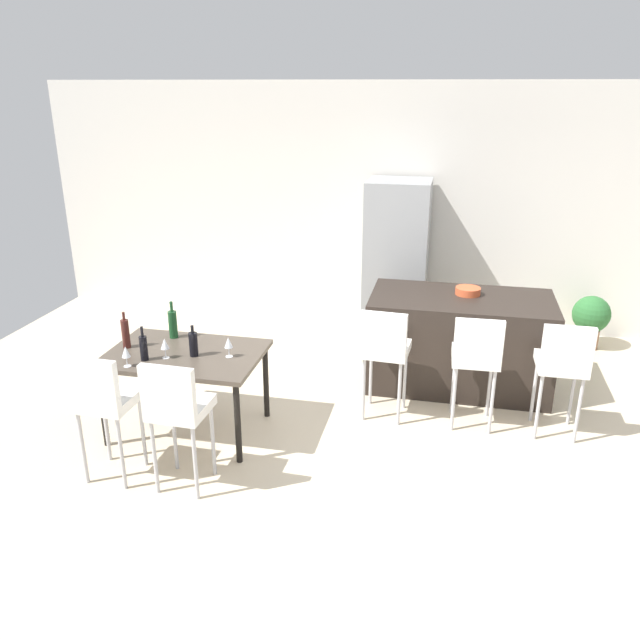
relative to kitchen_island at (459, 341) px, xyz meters
The scene contains 19 objects.
ground_plane 1.25m from the kitchen_island, 105.49° to the right, with size 10.00×10.00×0.00m, color beige.
back_wall 2.01m from the kitchen_island, 100.30° to the left, with size 10.00×0.12×2.90m, color silver.
kitchen_island is the anchor object (origin of this frame).
bar_chair_left 1.09m from the kitchen_island, 127.27° to the right, with size 0.42×0.42×1.05m.
bar_chair_middle 0.89m from the kitchen_island, 80.84° to the right, with size 0.41×0.41×1.05m.
bar_chair_right 1.21m from the kitchen_island, 45.32° to the right, with size 0.40×0.40×1.05m.
dining_table 2.69m from the kitchen_island, 147.70° to the right, with size 1.29×0.88×0.74m.
dining_chair_near 3.41m from the kitchen_island, 138.85° to the right, with size 0.41×0.41×1.05m.
dining_chair_far 2.99m from the kitchen_island, 131.49° to the right, with size 0.41×0.41×1.05m.
wine_bottle_right 2.64m from the kitchen_island, 145.67° to the right, with size 0.07×0.07×0.27m.
wine_bottle_middle 2.77m from the kitchen_island, 155.54° to the right, with size 0.08×0.08×0.34m.
wine_bottle_corner 3.03m from the kitchen_island, 146.97° to the right, with size 0.06×0.06×0.29m.
wine_bottle_end 3.16m from the kitchen_island, 152.88° to the right, with size 0.07×0.07×0.32m.
wine_glass_left 2.39m from the kitchen_island, 142.52° to the right, with size 0.07×0.07×0.17m.
wine_glass_far 2.87m from the kitchen_island, 146.52° to the right, with size 0.07×0.07×0.17m.
wine_glass_near 3.18m from the kitchen_island, 145.49° to the right, with size 0.07×0.07×0.17m.
refrigerator 1.56m from the kitchen_island, 121.04° to the left, with size 0.72×0.68×1.84m, color #939699.
fruit_bowl 0.51m from the kitchen_island, 65.41° to the left, with size 0.24×0.24×0.07m, color #C6512D.
potted_plant 1.94m from the kitchen_island, 40.82° to the left, with size 0.42×0.42×0.62m.
Camera 1 is at (0.19, -4.78, 2.86)m, focal length 35.22 mm.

